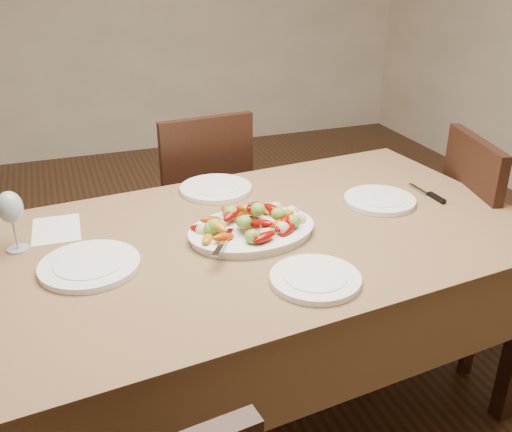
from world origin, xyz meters
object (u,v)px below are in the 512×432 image
Objects in this scene: plate_right at (380,200)px; plate_left at (90,266)px; serving_platter at (252,232)px; wine_glass at (12,220)px; chair_far at (195,203)px; plate_far at (216,189)px; chair_right at (504,248)px; plate_near at (315,279)px; dining_table at (256,329)px.

plate_left is at bearing -173.30° from plate_right.
wine_glass is (-0.71, 0.15, 0.09)m from serving_platter.
chair_far is 3.49× the size of plate_far.
serving_platter is at bearing 106.21° from chair_right.
chair_far is 4.64× the size of wine_glass.
chair_far reaches higher than plate_near.
chair_far is 2.34× the size of serving_platter.
chair_far is 3.29× the size of plate_left.
plate_right is 0.61m from plate_far.
plate_right is 0.94× the size of plate_far.
chair_right is 0.67m from plate_right.
wine_glass reaches higher than plate_near.
wine_glass reaches higher than dining_table.
serving_platter reaches higher than plate_left.
serving_platter is 0.40m from plate_far.
plate_left is at bearing 54.96° from chair_far.
chair_far is 1.02m from plate_right.
chair_far is at bearing 91.33° from plate_near.
chair_right is 3.29× the size of plate_left.
dining_table is 1.94× the size of chair_right.
chair_right is at bearing -16.71° from plate_far.
wine_glass is (-0.72, 0.14, 0.48)m from dining_table.
plate_right is at bearing 100.53° from chair_right.
plate_far is (-0.53, 0.31, 0.00)m from plate_right.
dining_table is at bearing -171.43° from plate_right.
wine_glass is at bearing 100.26° from chair_right.
wine_glass is at bearing -161.05° from plate_far.
chair_right is 3.70× the size of plate_right.
chair_far reaches higher than plate_right.
dining_table is 1.11m from chair_right.
plate_near is at bearing -137.73° from plate_right.
plate_far is (0.51, 0.43, 0.00)m from plate_left.
chair_far reaches higher than dining_table.
chair_far is at bearing 60.29° from plate_left.
plate_right is 1.23m from wine_glass.
plate_left is (-1.63, -0.09, 0.29)m from chair_right.
plate_left is 1.13× the size of plate_right.
chair_right reaches higher than dining_table.
chair_far is 3.75× the size of plate_near.
wine_glass is (-1.83, 0.10, 0.39)m from chair_right.
plate_far is 1.07× the size of plate_near.
plate_near is at bearing -81.09° from dining_table.
chair_right is 1.21m from plate_far.
plate_right is (0.48, -0.84, 0.29)m from chair_far.
plate_near is (-1.05, -0.38, 0.29)m from chair_right.
plate_near is at bearing -77.86° from serving_platter.
plate_near is at bearing -84.08° from plate_far.
plate_far is 0.75m from wine_glass.
wine_glass is at bearing 135.86° from plate_left.
plate_left and plate_far have the same top height.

